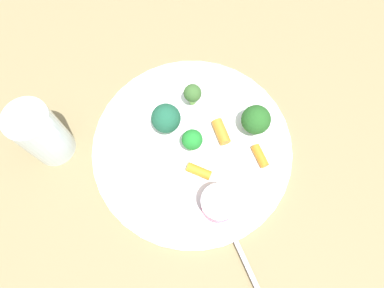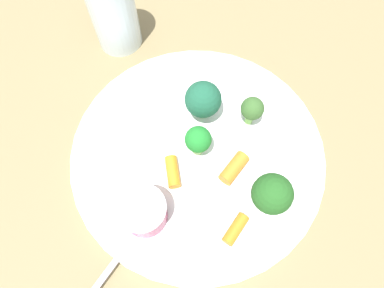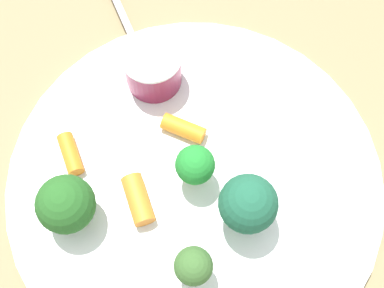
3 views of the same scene
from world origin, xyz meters
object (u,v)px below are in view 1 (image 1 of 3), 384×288
(broccoli_floret_0, at_px, (193,94))
(broccoli_floret_2, at_px, (189,140))
(plate, at_px, (192,148))
(carrot_stick_1, at_px, (260,156))
(broccoli_floret_1, at_px, (164,121))
(sauce_cup, at_px, (218,204))
(carrot_stick_0, at_px, (221,132))
(fork, at_px, (242,254))
(drinking_glass, at_px, (42,134))
(broccoli_floret_3, at_px, (256,120))
(carrot_stick_2, at_px, (199,171))

(broccoli_floret_0, bearing_deg, broccoli_floret_2, 125.16)
(plate, height_order, carrot_stick_1, carrot_stick_1)
(broccoli_floret_0, bearing_deg, broccoli_floret_1, 87.76)
(plate, relative_size, sauce_cup, 6.05)
(carrot_stick_0, xyz_separation_m, carrot_stick_1, (-0.07, -0.01, -0.00))
(broccoli_floret_1, height_order, carrot_stick_1, broccoli_floret_1)
(broccoli_floret_2, height_order, carrot_stick_1, broccoli_floret_2)
(fork, height_order, drinking_glass, drinking_glass)
(broccoli_floret_3, xyz_separation_m, fork, (-0.10, 0.17, -0.03))
(carrot_stick_2, bearing_deg, drinking_glass, 28.20)
(plate, xyz_separation_m, carrot_stick_0, (-0.02, -0.05, 0.01))
(broccoli_floret_3, distance_m, carrot_stick_1, 0.06)
(carrot_stick_1, bearing_deg, broccoli_floret_2, 29.78)
(broccoli_floret_1, distance_m, broccoli_floret_2, 0.05)
(broccoli_floret_0, xyz_separation_m, carrot_stick_0, (-0.07, 0.01, -0.02))
(plate, bearing_deg, drinking_glass, 38.51)
(broccoli_floret_2, bearing_deg, broccoli_floret_3, -123.39)
(broccoli_floret_1, xyz_separation_m, fork, (-0.21, 0.08, -0.04))
(sauce_cup, distance_m, broccoli_floret_3, 0.14)
(sauce_cup, height_order, carrot_stick_1, sauce_cup)
(fork, distance_m, drinking_glass, 0.34)
(broccoli_floret_2, distance_m, drinking_glass, 0.22)
(plate, height_order, drinking_glass, drinking_glass)
(carrot_stick_1, bearing_deg, sauce_cup, 88.00)
(drinking_glass, bearing_deg, fork, -170.32)
(broccoli_floret_2, distance_m, carrot_stick_2, 0.05)
(carrot_stick_2, bearing_deg, broccoli_floret_3, -100.04)
(broccoli_floret_3, bearing_deg, carrot_stick_1, 137.71)
(carrot_stick_0, bearing_deg, drinking_glass, 43.36)
(plate, distance_m, carrot_stick_0, 0.05)
(broccoli_floret_0, relative_size, broccoli_floret_1, 0.79)
(broccoli_floret_0, bearing_deg, drinking_glass, 58.00)
(sauce_cup, relative_size, fork, 0.31)
(carrot_stick_0, bearing_deg, broccoli_floret_2, 61.91)
(sauce_cup, bearing_deg, plate, -28.88)
(broccoli_floret_3, bearing_deg, broccoli_floret_0, 14.40)
(sauce_cup, xyz_separation_m, carrot_stick_0, (0.07, -0.10, -0.01))
(plate, height_order, carrot_stick_0, carrot_stick_0)
(carrot_stick_1, bearing_deg, drinking_glass, 35.66)
(carrot_stick_0, distance_m, drinking_glass, 0.27)
(broccoli_floret_0, bearing_deg, carrot_stick_1, 176.88)
(broccoli_floret_2, bearing_deg, broccoli_floret_1, 2.42)
(sauce_cup, distance_m, carrot_stick_1, 0.10)
(broccoli_floret_2, xyz_separation_m, broccoli_floret_3, (-0.06, -0.09, 0.00))
(broccoli_floret_1, distance_m, fork, 0.23)
(broccoli_floret_3, xyz_separation_m, drinking_glass, (0.23, 0.23, 0.01))
(carrot_stick_1, relative_size, fork, 0.22)
(sauce_cup, xyz_separation_m, broccoli_floret_1, (0.14, -0.04, 0.02))
(sauce_cup, bearing_deg, broccoli_floret_2, -26.47)
(carrot_stick_0, bearing_deg, fork, 136.91)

